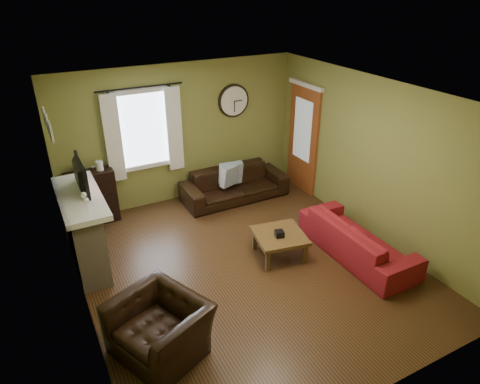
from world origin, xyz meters
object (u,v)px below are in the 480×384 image
sofa_brown (235,184)px  armchair (160,328)px  bookshelf (92,197)px  coffee_table (279,245)px  sofa_red (357,239)px

sofa_brown → armchair: 3.93m
armchair → bookshelf: bearing=158.2°
bookshelf → sofa_brown: bookshelf is taller
sofa_brown → coffee_table: 2.08m
armchair → sofa_brown: bearing=116.8°
sofa_red → coffee_table: size_ratio=2.71×
armchair → sofa_red: bearing=73.6°
sofa_brown → armchair: (-2.51, -3.02, 0.04)m
bookshelf → sofa_brown: (2.61, -0.36, -0.18)m
sofa_red → armchair: 3.34m
sofa_brown → armchair: size_ratio=1.99×
bookshelf → armchair: bookshelf is taller
bookshelf → sofa_brown: bearing=-7.8°
sofa_red → bookshelf: bearing=49.1°
sofa_brown → sofa_red: size_ratio=1.01×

